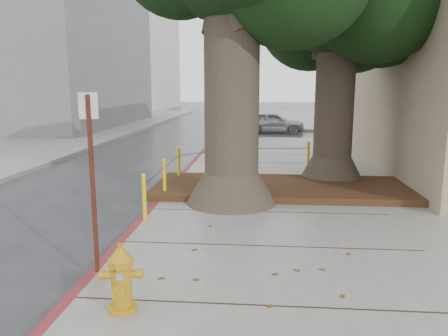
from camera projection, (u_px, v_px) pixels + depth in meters
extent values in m
plane|color=#28282B|center=(238.00, 254.00, 7.27)|extent=(140.00, 140.00, 0.00)
cube|color=slate|center=(330.00, 119.00, 36.13)|extent=(16.00, 20.00, 0.15)
cube|color=maroon|center=(156.00, 206.00, 9.88)|extent=(0.14, 26.00, 0.16)
cube|color=black|center=(282.00, 188.00, 10.97)|extent=(6.40, 2.60, 0.16)
cube|color=slate|center=(31.00, 36.00, 28.96)|extent=(12.00, 16.00, 12.00)
cube|color=silver|center=(115.00, 45.00, 51.37)|extent=(12.00, 18.00, 15.00)
cone|color=#4C3F33|center=(231.00, 187.00, 9.85)|extent=(2.04, 2.04, 0.70)
cylinder|color=#4C3F33|center=(232.00, 96.00, 9.47)|extent=(1.20, 1.20, 4.22)
cone|color=#4C3F33|center=(331.00, 169.00, 12.08)|extent=(1.77, 1.77, 0.70)
cylinder|color=#4C3F33|center=(334.00, 102.00, 11.74)|extent=(1.04, 1.04, 3.84)
sphere|color=black|center=(379.00, 0.00, 11.55)|extent=(3.00, 3.00, 3.00)
cylinder|color=yellow|center=(144.00, 198.00, 8.50)|extent=(0.08, 0.08, 0.90)
sphere|color=yellow|center=(143.00, 176.00, 8.41)|extent=(0.09, 0.09, 0.09)
cylinder|color=yellow|center=(165.00, 179.00, 10.26)|extent=(0.08, 0.08, 0.90)
sphere|color=yellow|center=(164.00, 160.00, 10.18)|extent=(0.09, 0.09, 0.09)
cylinder|color=yellow|center=(179.00, 165.00, 12.02)|extent=(0.08, 0.08, 0.90)
sphere|color=yellow|center=(179.00, 149.00, 11.94)|extent=(0.09, 0.09, 0.09)
cylinder|color=yellow|center=(236.00, 157.00, 13.36)|extent=(0.08, 0.08, 0.90)
sphere|color=yellow|center=(236.00, 143.00, 13.28)|extent=(0.09, 0.09, 0.09)
cylinder|color=yellow|center=(308.00, 157.00, 13.37)|extent=(0.08, 0.08, 0.90)
sphere|color=yellow|center=(309.00, 143.00, 13.29)|extent=(0.09, 0.09, 0.09)
cylinder|color=black|center=(155.00, 175.00, 9.33)|extent=(0.02, 1.80, 0.02)
cylinder|color=black|center=(172.00, 161.00, 11.09)|extent=(0.02, 1.80, 0.02)
cylinder|color=black|center=(209.00, 152.00, 12.64)|extent=(1.51, 1.51, 0.02)
cylinder|color=black|center=(272.00, 148.00, 13.32)|extent=(2.20, 0.22, 0.02)
cylinder|color=#CA8F14|center=(123.00, 308.00, 5.14)|extent=(0.40, 0.40, 0.06)
cylinder|color=#CA8F14|center=(122.00, 285.00, 5.08)|extent=(0.27, 0.27, 0.54)
cylinder|color=#CA8F14|center=(121.00, 262.00, 5.03)|extent=(0.36, 0.36, 0.07)
cone|color=#CA8F14|center=(120.00, 254.00, 5.01)|extent=(0.33, 0.33, 0.15)
cylinder|color=#CA8F14|center=(120.00, 246.00, 5.00)|extent=(0.07, 0.07, 0.05)
cylinder|color=#CA8F14|center=(109.00, 275.00, 5.05)|extent=(0.16, 0.12, 0.10)
cylinder|color=#CA8F14|center=(133.00, 274.00, 5.07)|extent=(0.16, 0.12, 0.10)
cylinder|color=#CA8F14|center=(120.00, 290.00, 4.96)|extent=(0.16, 0.17, 0.14)
cube|color=#5999D8|center=(120.00, 277.00, 4.94)|extent=(0.07, 0.02, 0.07)
cube|color=#471911|center=(93.00, 186.00, 5.99)|extent=(0.07, 0.07, 2.49)
cube|color=silver|center=(88.00, 106.00, 5.78)|extent=(0.25, 0.08, 0.35)
imported|color=#9B9BA0|center=(273.00, 122.00, 25.78)|extent=(3.74, 1.60, 1.26)
imported|color=maroon|center=(434.00, 124.00, 24.56)|extent=(4.04, 1.73, 1.30)
imported|color=black|center=(59.00, 121.00, 27.10)|extent=(2.25, 4.53, 1.26)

